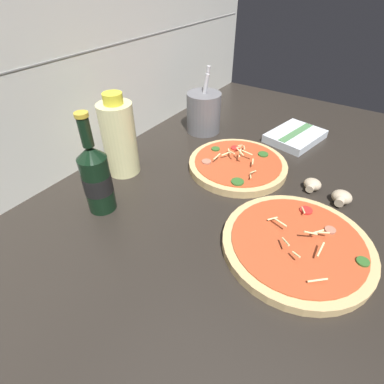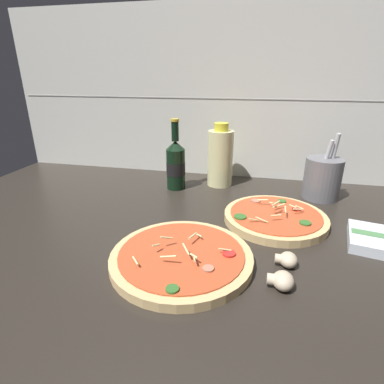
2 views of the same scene
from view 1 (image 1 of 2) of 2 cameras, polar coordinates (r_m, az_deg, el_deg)
name	(u,v)px [view 1 (image 1 of 2)]	position (r cm, az deg, el deg)	size (l,w,h in cm)	color
counter_slab	(241,225)	(66.65, 9.34, -6.13)	(160.00, 90.00, 2.50)	#28231E
tile_backsplash	(73,54)	(79.24, -21.76, 23.15)	(160.00, 1.13, 60.00)	silver
pizza_near	(297,245)	(61.99, 19.33, -9.46)	(28.70, 28.70, 4.88)	tan
pizza_far	(237,165)	(81.24, 8.66, 5.16)	(26.01, 26.01, 5.59)	tan
beer_bottle	(96,178)	(66.22, -17.76, 2.64)	(6.15, 6.15, 22.66)	black
oil_bottle	(118,139)	(77.09, -13.83, 9.85)	(8.38, 8.38, 20.88)	beige
mushroom_left	(342,198)	(76.39, 26.59, -0.96)	(4.70, 4.47, 3.13)	beige
mushroom_right	(312,185)	(78.05, 21.93, 1.30)	(4.33, 4.12, 2.88)	beige
utensil_crock	(204,112)	(97.89, 2.23, 14.96)	(10.72, 10.72, 19.81)	slate
dish_towel	(295,136)	(99.53, 19.06, 10.02)	(19.48, 16.06, 2.56)	silver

